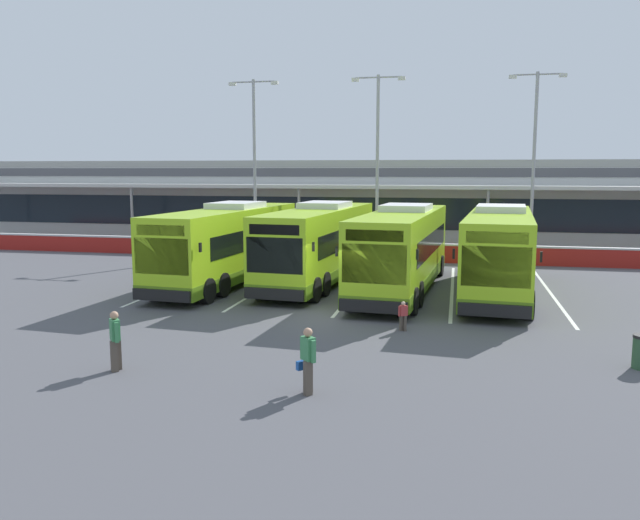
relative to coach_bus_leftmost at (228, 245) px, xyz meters
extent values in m
plane|color=#4C4C51|center=(6.20, -5.59, -1.79)|extent=(200.00, 200.00, 0.00)
cube|color=silver|center=(6.20, 21.41, 0.96)|extent=(70.00, 10.00, 5.50)
cube|color=#19232D|center=(6.20, 16.39, 0.51)|extent=(66.00, 0.08, 2.20)
cube|color=#4C4C51|center=(6.20, 16.38, 3.36)|extent=(68.00, 0.08, 0.60)
cube|color=beige|center=(6.20, 14.91, 2.41)|extent=(67.00, 3.00, 0.24)
cube|color=gray|center=(6.20, 21.41, 3.96)|extent=(70.00, 10.00, 0.50)
cylinder|color=#999999|center=(-12.40, 13.71, 0.31)|extent=(0.20, 0.20, 4.20)
cylinder|color=#999999|center=(0.00, 13.71, 0.31)|extent=(0.20, 0.20, 4.20)
cylinder|color=#999999|center=(12.40, 13.71, 0.31)|extent=(0.20, 0.20, 4.20)
cube|color=maroon|center=(6.20, 8.91, -1.29)|extent=(60.00, 0.36, 1.00)
cube|color=#B2B2B2|center=(6.20, 8.91, -0.74)|extent=(60.00, 0.40, 0.10)
cube|color=#9ED11E|center=(0.00, -0.04, 0.12)|extent=(3.47, 12.16, 3.19)
cube|color=#598419|center=(0.00, -0.04, -1.19)|extent=(3.50, 12.18, 0.56)
cube|color=black|center=(0.03, 0.36, 0.36)|extent=(3.32, 9.77, 0.96)
cube|color=black|center=(-0.46, -5.97, 0.26)|extent=(2.31, 0.28, 1.40)
cube|color=black|center=(-0.47, -5.98, 1.26)|extent=(2.05, 0.24, 0.40)
cube|color=silver|center=(0.07, 0.96, 1.85)|extent=(2.26, 2.95, 0.28)
cube|color=black|center=(-0.47, -6.08, -1.24)|extent=(2.46, 0.35, 0.44)
cube|color=black|center=(1.01, -5.73, 0.61)|extent=(0.09, 0.13, 0.36)
cube|color=black|center=(-1.89, -5.51, 0.61)|extent=(0.09, 0.13, 0.36)
cylinder|color=black|center=(1.55, 4.45, -1.27)|extent=(0.40, 1.06, 1.04)
cylinder|color=black|center=(-0.84, 4.64, -1.27)|extent=(0.40, 1.06, 1.04)
cylinder|color=black|center=(0.94, -3.32, -1.27)|extent=(0.40, 1.06, 1.04)
cylinder|color=black|center=(-1.44, -3.14, -1.27)|extent=(0.40, 1.06, 1.04)
cylinder|color=black|center=(0.83, -4.72, -1.27)|extent=(0.40, 1.06, 1.04)
cylinder|color=black|center=(-1.55, -4.53, -1.27)|extent=(0.40, 1.06, 1.04)
cube|color=#9ED11E|center=(4.15, 1.10, 0.12)|extent=(3.47, 12.16, 3.19)
cube|color=#598419|center=(4.15, 1.10, -1.19)|extent=(3.50, 12.18, 0.56)
cube|color=black|center=(4.18, 1.49, 0.36)|extent=(3.32, 9.77, 0.96)
cube|color=black|center=(3.69, -4.84, 0.26)|extent=(2.31, 0.28, 1.40)
cube|color=black|center=(3.69, -4.85, 1.26)|extent=(2.05, 0.24, 0.40)
cube|color=silver|center=(4.23, 2.09, 1.85)|extent=(2.26, 2.95, 0.28)
cube|color=black|center=(3.68, -4.95, -1.24)|extent=(2.46, 0.35, 0.44)
cube|color=black|center=(5.16, -4.60, 0.61)|extent=(0.09, 0.13, 0.36)
cube|color=black|center=(2.26, -4.37, 0.61)|extent=(0.09, 0.13, 0.36)
cylinder|color=black|center=(5.70, 5.59, -1.27)|extent=(0.40, 1.06, 1.04)
cylinder|color=black|center=(3.31, 5.77, -1.27)|extent=(0.40, 1.06, 1.04)
cylinder|color=black|center=(5.09, -2.19, -1.27)|extent=(0.40, 1.06, 1.04)
cylinder|color=black|center=(2.71, -2.00, -1.27)|extent=(0.40, 1.06, 1.04)
cylinder|color=black|center=(4.98, -3.58, -1.27)|extent=(0.40, 1.06, 1.04)
cylinder|color=black|center=(2.60, -3.40, -1.27)|extent=(0.40, 1.06, 1.04)
cube|color=#9ED11E|center=(8.19, -0.32, 0.12)|extent=(3.47, 12.16, 3.19)
cube|color=#598419|center=(8.19, -0.32, -1.19)|extent=(3.50, 12.18, 0.56)
cube|color=black|center=(8.22, 0.08, 0.36)|extent=(3.32, 9.77, 0.96)
cube|color=black|center=(7.72, -6.25, 0.26)|extent=(2.31, 0.28, 1.40)
cube|color=black|center=(7.72, -6.26, 1.26)|extent=(2.05, 0.24, 0.40)
cube|color=silver|center=(8.26, 0.68, 1.85)|extent=(2.26, 2.95, 0.28)
cube|color=black|center=(7.72, -6.36, -1.24)|extent=(2.46, 0.35, 0.44)
cube|color=black|center=(9.20, -6.02, 0.61)|extent=(0.09, 0.13, 0.36)
cube|color=black|center=(6.30, -5.79, 0.61)|extent=(0.09, 0.13, 0.36)
cylinder|color=black|center=(9.74, 4.17, -1.27)|extent=(0.40, 1.06, 1.04)
cylinder|color=black|center=(7.35, 4.36, -1.27)|extent=(0.40, 1.06, 1.04)
cylinder|color=black|center=(9.13, -3.60, -1.27)|extent=(0.40, 1.06, 1.04)
cylinder|color=black|center=(6.75, -3.42, -1.27)|extent=(0.40, 1.06, 1.04)
cylinder|color=black|center=(9.02, -5.00, -1.27)|extent=(0.40, 1.06, 1.04)
cylinder|color=black|center=(6.64, -4.81, -1.27)|extent=(0.40, 1.06, 1.04)
cube|color=#9ED11E|center=(12.33, -0.09, 0.12)|extent=(3.47, 12.16, 3.19)
cube|color=#598419|center=(12.33, -0.09, -1.19)|extent=(3.50, 12.18, 0.56)
cube|color=black|center=(12.36, 0.31, 0.36)|extent=(3.32, 9.77, 0.96)
cube|color=black|center=(11.87, -6.02, 0.26)|extent=(2.31, 0.28, 1.40)
cube|color=black|center=(11.87, -6.03, 1.26)|extent=(2.05, 0.24, 0.40)
cube|color=silver|center=(12.41, 0.91, 1.85)|extent=(2.26, 2.95, 0.28)
cube|color=black|center=(11.86, -6.13, -1.24)|extent=(2.46, 0.35, 0.44)
cube|color=black|center=(13.34, -5.78, 0.61)|extent=(0.09, 0.13, 0.36)
cube|color=black|center=(10.44, -5.56, 0.61)|extent=(0.09, 0.13, 0.36)
cylinder|color=black|center=(13.88, 4.41, -1.27)|extent=(0.40, 1.06, 1.04)
cylinder|color=black|center=(11.49, 4.59, -1.27)|extent=(0.40, 1.06, 1.04)
cylinder|color=black|center=(13.27, -3.37, -1.27)|extent=(0.40, 1.06, 1.04)
cylinder|color=black|center=(10.89, -3.18, -1.27)|extent=(0.40, 1.06, 1.04)
cylinder|color=black|center=(13.16, -4.77, -1.27)|extent=(0.40, 1.06, 1.04)
cylinder|color=black|center=(10.78, -4.58, -1.27)|extent=(0.40, 1.06, 1.04)
cube|color=silver|center=(-2.20, 0.41, -1.78)|extent=(0.14, 13.00, 0.01)
cube|color=silver|center=(2.00, 0.41, -1.78)|extent=(0.14, 13.00, 0.01)
cube|color=silver|center=(6.20, 0.41, -1.78)|extent=(0.14, 13.00, 0.01)
cube|color=silver|center=(10.40, 0.41, -1.78)|extent=(0.14, 13.00, 0.01)
cube|color=silver|center=(14.60, 0.41, -1.78)|extent=(0.14, 13.00, 0.01)
cube|color=#4C4238|center=(7.14, -13.85, -1.37)|extent=(0.22, 0.23, 0.84)
cube|color=#4C4238|center=(7.17, -14.05, -1.37)|extent=(0.22, 0.23, 0.84)
cube|color=#387F4C|center=(7.16, -13.95, -0.67)|extent=(0.40, 0.39, 0.56)
cube|color=#387F4C|center=(6.99, -13.80, -0.69)|extent=(0.13, 0.13, 0.54)
cube|color=#387F4C|center=(7.32, -14.10, -0.69)|extent=(0.13, 0.13, 0.54)
sphere|color=tan|center=(7.16, -13.95, -0.28)|extent=(0.22, 0.22, 0.22)
cube|color=#194C9E|center=(6.96, -13.74, -1.16)|extent=(0.28, 0.29, 0.22)
cylinder|color=#194C9E|center=(6.96, -13.74, -0.98)|extent=(0.02, 0.02, 0.16)
cube|color=#4C4238|center=(1.73, -13.20, -1.37)|extent=(0.23, 0.22, 0.84)
cube|color=#4C4238|center=(1.75, -13.40, -1.37)|extent=(0.23, 0.22, 0.84)
cube|color=#387F4C|center=(1.74, -13.30, -0.67)|extent=(0.39, 0.40, 0.56)
cube|color=#387F4C|center=(1.60, -13.13, -0.69)|extent=(0.13, 0.13, 0.54)
cube|color=#387F4C|center=(1.88, -13.46, -0.69)|extent=(0.13, 0.13, 0.54)
sphere|color=tan|center=(1.74, -13.30, -0.28)|extent=(0.22, 0.22, 0.22)
cube|color=#4C4238|center=(8.80, -7.43, -1.53)|extent=(0.13, 0.14, 0.52)
cube|color=#4C4238|center=(8.92, -7.45, -1.53)|extent=(0.13, 0.14, 0.52)
cube|color=#B23838|center=(8.86, -7.44, -1.09)|extent=(0.25, 0.22, 0.35)
cube|color=#B23838|center=(8.75, -7.51, -1.11)|extent=(0.08, 0.08, 0.33)
cube|color=#B23838|center=(8.98, -7.37, -1.11)|extent=(0.08, 0.08, 0.33)
sphere|color=#DBB293|center=(8.86, -7.44, -0.85)|extent=(0.14, 0.14, 0.14)
cylinder|color=#9E9EA3|center=(-2.36, 11.40, 3.71)|extent=(0.20, 0.20, 11.00)
cylinder|color=#9E9EA3|center=(-2.36, 11.40, 9.06)|extent=(2.80, 0.10, 0.10)
cube|color=silver|center=(-3.76, 11.40, 8.96)|extent=(0.44, 0.28, 0.20)
cube|color=silver|center=(-0.96, 11.40, 8.96)|extent=(0.44, 0.28, 0.20)
cylinder|color=#9E9EA3|center=(5.63, 11.11, 3.71)|extent=(0.20, 0.20, 11.00)
cylinder|color=#9E9EA3|center=(5.63, 11.11, 9.06)|extent=(2.80, 0.10, 0.10)
cube|color=silver|center=(4.23, 11.11, 8.96)|extent=(0.44, 0.28, 0.20)
cube|color=silver|center=(7.03, 11.11, 8.96)|extent=(0.44, 0.28, 0.20)
cylinder|color=#9E9EA3|center=(14.87, 11.87, 3.71)|extent=(0.20, 0.20, 11.00)
cylinder|color=#9E9EA3|center=(14.87, 11.87, 9.06)|extent=(2.80, 0.10, 0.10)
cube|color=silver|center=(13.47, 11.87, 8.96)|extent=(0.44, 0.28, 0.20)
cube|color=silver|center=(16.27, 11.87, 8.96)|extent=(0.44, 0.28, 0.20)
camera|label=1|loc=(10.53, -28.19, 3.53)|focal=35.71mm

